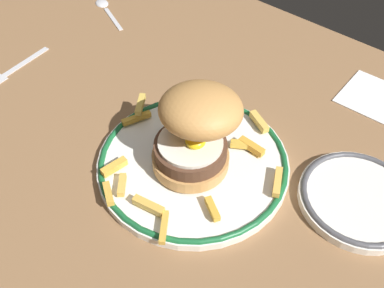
% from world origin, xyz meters
% --- Properties ---
extents(ground_plane, '(1.37, 0.86, 0.04)m').
position_xyz_m(ground_plane, '(0.00, 0.00, -0.02)').
color(ground_plane, olive).
extents(dinner_plate, '(0.26, 0.26, 0.02)m').
position_xyz_m(dinner_plate, '(-0.03, -0.00, 0.01)').
color(dinner_plate, white).
rests_on(dinner_plate, ground_plane).
extents(burger, '(0.14, 0.15, 0.12)m').
position_xyz_m(burger, '(-0.02, 0.00, 0.07)').
color(burger, tan).
rests_on(burger, dinner_plate).
extents(fries_pile, '(0.25, 0.25, 0.03)m').
position_xyz_m(fries_pile, '(-0.04, -0.00, 0.02)').
color(fries_pile, gold).
rests_on(fries_pile, dinner_plate).
extents(side_plate, '(0.15, 0.15, 0.02)m').
position_xyz_m(side_plate, '(0.17, 0.09, 0.01)').
color(side_plate, white).
rests_on(side_plate, ground_plane).
extents(fork, '(0.03, 0.14, 0.00)m').
position_xyz_m(fork, '(-0.40, -0.05, 0.00)').
color(fork, silver).
rests_on(fork, ground_plane).
extents(spoon, '(0.13, 0.06, 0.01)m').
position_xyz_m(spoon, '(-0.45, 0.20, 0.00)').
color(spoon, silver).
rests_on(spoon, ground_plane).
extents(napkin, '(0.11, 0.11, 0.00)m').
position_xyz_m(napkin, '(0.10, 0.30, 0.00)').
color(napkin, white).
rests_on(napkin, ground_plane).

